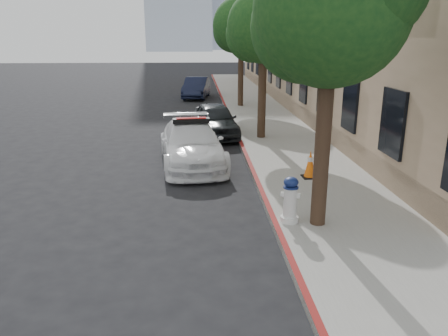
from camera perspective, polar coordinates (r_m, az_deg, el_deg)
name	(u,v)px	position (r m, az deg, el deg)	size (l,w,h in m)	color
ground	(178,198)	(10.70, -6.05, -3.96)	(120.00, 120.00, 0.00)	black
sidewalk	(264,120)	(20.58, 5.19, 6.32)	(3.20, 50.00, 0.15)	gray
curb_strip	(231,120)	(20.40, 0.89, 6.30)	(0.12, 50.00, 0.15)	maroon
building	(353,14)	(26.50, 16.51, 18.74)	(8.00, 36.00, 10.00)	tan
tree_near	(334,7)	(8.37, 14.12, 19.76)	(2.92, 2.82, 5.62)	black
tree_mid	(265,25)	(16.18, 5.33, 18.06)	(2.77, 2.64, 5.43)	black
tree_far	(242,25)	(24.12, 2.34, 18.18)	(3.10, 3.00, 5.81)	black
police_car	(192,143)	(13.36, -4.25, 3.21)	(2.27, 4.64, 1.45)	white
parked_car_mid	(215,120)	(17.23, -1.19, 6.29)	(1.52, 3.78, 1.29)	black
parked_car_far	(196,88)	(28.53, -3.62, 10.43)	(1.39, 3.98, 1.31)	black
fire_hydrant	(290,200)	(8.90, 8.65, -4.18)	(0.41, 0.37, 0.95)	silver
traffic_cone	(310,164)	(11.84, 11.18, 0.49)	(0.41, 0.41, 0.74)	black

